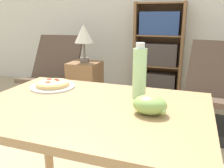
% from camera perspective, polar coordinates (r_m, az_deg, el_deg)
% --- Properties ---
extents(wall_back, '(8.00, 0.05, 2.60)m').
position_cam_1_polar(wall_back, '(3.62, 10.43, 18.53)').
color(wall_back, silver).
rests_on(wall_back, ground_plane).
extents(dining_table, '(1.08, 0.75, 0.73)m').
position_cam_1_polar(dining_table, '(1.16, -5.16, -10.32)').
color(dining_table, tan).
rests_on(dining_table, ground_plane).
extents(pizza_on_plate, '(0.26, 0.26, 0.04)m').
position_cam_1_polar(pizza_on_plate, '(1.42, -14.05, -0.19)').
color(pizza_on_plate, white).
rests_on(pizza_on_plate, dining_table).
extents(grape_bunch, '(0.15, 0.11, 0.08)m').
position_cam_1_polar(grape_bunch, '(1.01, 9.09, -4.94)').
color(grape_bunch, '#93BC5B').
rests_on(grape_bunch, dining_table).
extents(drink_bottle, '(0.07, 0.07, 0.28)m').
position_cam_1_polar(drink_bottle, '(1.19, 6.62, 2.80)').
color(drink_bottle, '#B7EAA3').
rests_on(drink_bottle, dining_table).
extents(lounge_chair_near, '(0.69, 0.83, 0.88)m').
position_cam_1_polar(lounge_chair_near, '(3.15, -13.88, 0.09)').
color(lounge_chair_near, black).
rests_on(lounge_chair_near, ground_plane).
extents(lounge_chair_far, '(0.68, 0.83, 0.88)m').
position_cam_1_polar(lounge_chair_far, '(2.57, 23.41, -4.48)').
color(lounge_chair_far, black).
rests_on(lounge_chair_far, ground_plane).
extents(bookshelf, '(0.68, 0.31, 1.31)m').
position_cam_1_polar(bookshelf, '(3.45, 11.07, 7.37)').
color(bookshelf, brown).
rests_on(bookshelf, ground_plane).
extents(side_table, '(0.34, 0.34, 0.62)m').
position_cam_1_polar(side_table, '(2.83, -6.42, -0.89)').
color(side_table, brown).
rests_on(side_table, ground_plane).
extents(table_lamp, '(0.21, 0.21, 0.43)m').
position_cam_1_polar(table_lamp, '(2.72, -6.83, 11.52)').
color(table_lamp, '#665B51').
rests_on(table_lamp, side_table).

